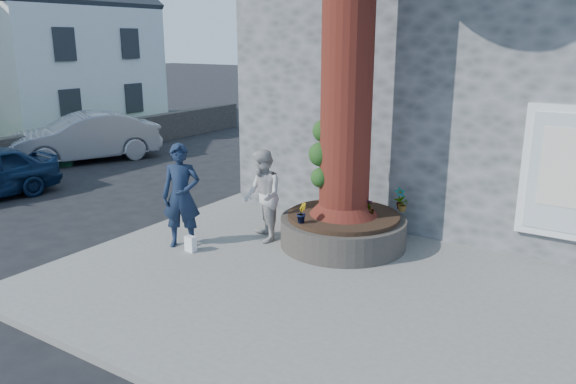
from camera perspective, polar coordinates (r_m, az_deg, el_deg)
The scene contains 15 objects.
ground at distance 9.37m, azimuth -4.63°, elevation -8.72°, with size 120.00×120.00×0.00m, color black.
pavement at distance 9.40m, azimuth 6.52°, elevation -8.31°, with size 9.00×8.00×0.12m, color slate.
yellow_line at distance 11.99m, azimuth -13.34°, elevation -3.62°, with size 0.10×30.00×0.01m, color yellow.
stone_shop at distance 14.23m, azimuth 22.22°, elevation 11.61°, with size 10.30×8.30×6.30m.
planter at distance 10.39m, azimuth 5.60°, elevation -3.83°, with size 2.30×2.30×0.60m.
cottage_far at distance 26.29m, azimuth -23.66°, elevation 14.07°, with size 7.30×7.40×8.75m.
man at distance 10.28m, azimuth -10.79°, elevation -0.39°, with size 0.70×0.46×1.91m, color #131F36.
woman at distance 10.43m, azimuth -2.61°, elevation -0.40°, with size 0.84×0.66×1.73m, color beige.
shopping_bag at distance 10.24m, azimuth -9.87°, elevation -5.21°, with size 0.20×0.12×0.28m, color white.
car_silver at distance 19.06m, azimuth -20.06°, elevation 5.22°, with size 1.62×4.64×1.53m, color gray.
a_board_sign at distance 18.60m, azimuth -22.03°, elevation 3.97°, with size 0.55×0.36×1.00m, color #0F3820.
plant_a at distance 10.69m, azimuth 11.28°, elevation -0.63°, with size 0.22×0.15×0.41m, color gray.
plant_b at distance 9.71m, azimuth 1.36°, elevation -2.12°, with size 0.20×0.19×0.36m, color gray.
plant_c at distance 10.11m, azimuth 8.25°, elevation -1.66°, with size 0.19×0.19×0.33m, color gray.
plant_d at distance 10.56m, azimuth 11.58°, elevation -1.23°, with size 0.25×0.22×0.28m, color gray.
Camera 1 is at (5.27, -6.74, 3.82)m, focal length 35.00 mm.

